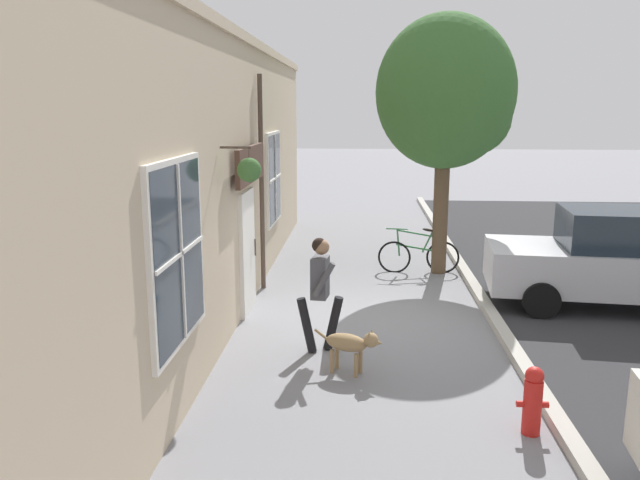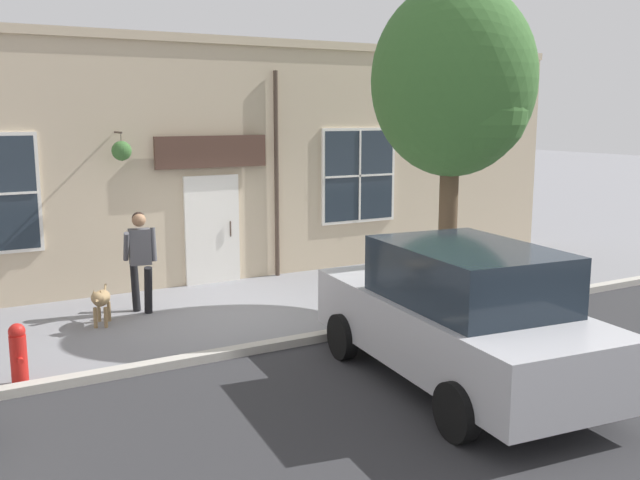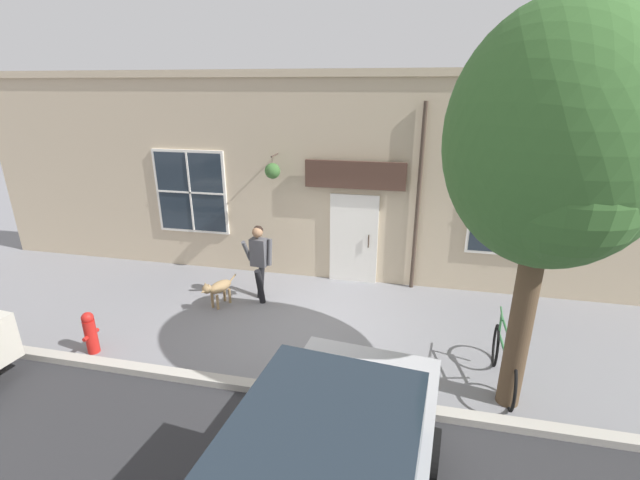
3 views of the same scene
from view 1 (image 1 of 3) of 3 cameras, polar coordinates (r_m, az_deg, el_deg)
The scene contains 8 objects.
ground_plane at distance 10.52m, azimuth 4.86°, elevation -7.31°, with size 90.00×90.00×0.00m, color gray.
storefront_facade at distance 10.23m, azimuth -8.20°, elevation 5.59°, with size 0.95×18.00×4.70m.
pedestrian_walking at distance 8.91m, azimuth 0.03°, elevation -4.04°, with size 0.69×0.59×1.69m.
dog_on_leash at distance 8.35m, azimuth 2.83°, elevation -9.44°, with size 0.93×0.45×0.64m.
street_tree_by_curb at distance 13.26m, azimuth 11.75°, elevation 12.70°, with size 2.83×2.55×5.35m.
leaning_bicycle at distance 13.53m, azimuth 8.99°, elevation -1.37°, with size 1.74×0.18×1.00m.
parked_car_mid_block at distance 12.14m, azimuth 25.58°, elevation -1.54°, with size 4.46×2.27×1.75m.
fire_hydrant at distance 7.29m, azimuth 18.88°, elevation -13.64°, with size 0.34×0.20×0.77m.
Camera 1 is at (-0.22, -9.93, 3.47)m, focal length 35.00 mm.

